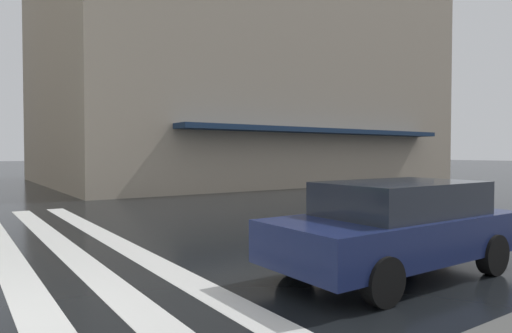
# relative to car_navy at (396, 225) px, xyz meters

# --- Properties ---
(haussmann_block_corner) EXTENTS (18.40, 24.25, 24.77)m
(haussmann_block_corner) POSITION_rel_car_navy_xyz_m (22.09, -10.83, 11.37)
(haussmann_block_corner) COLOR tan
(haussmann_block_corner) RESTS_ON ground_plane
(car_navy) EXTENTS (1.85, 4.10, 1.41)m
(car_navy) POSITION_rel_car_navy_xyz_m (0.00, 0.00, 0.00)
(car_navy) COLOR navy
(car_navy) RESTS_ON ground_plane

